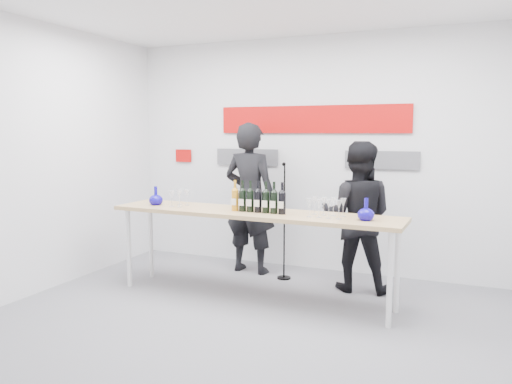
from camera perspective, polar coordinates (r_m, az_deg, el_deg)
ground at (r=4.95m, az=-0.80°, el=-14.34°), size 5.00×5.00×0.00m
back_wall at (r=6.50m, az=6.34°, el=4.28°), size 5.00×0.04×3.00m
signage at (r=6.48m, az=5.83°, el=6.98°), size 3.38×0.02×0.79m
tasting_table at (r=5.31m, az=-0.42°, el=-2.98°), size 3.20×0.73×0.95m
wine_bottles at (r=5.20m, az=0.24°, el=-0.55°), size 0.62×0.09×0.33m
decanter_left at (r=5.86m, az=-11.38°, el=-0.40°), size 0.16×0.16×0.21m
decanter_right at (r=4.86m, az=12.46°, el=-1.93°), size 0.16×0.16×0.21m
glasses_left at (r=5.73m, az=-8.74°, el=-0.67°), size 0.17×0.23×0.18m
glasses_right at (r=5.00m, az=8.03°, el=-1.77°), size 0.37×0.23×0.18m
presenter_left at (r=6.32m, az=-0.69°, el=-0.72°), size 0.73×0.51×1.91m
presenter_right at (r=5.74m, az=11.48°, el=-2.74°), size 0.88×0.72×1.69m
mic_stand at (r=6.12m, az=3.22°, el=-5.93°), size 0.17×0.17×1.43m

